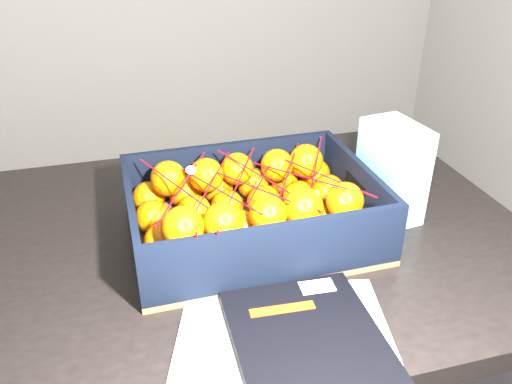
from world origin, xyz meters
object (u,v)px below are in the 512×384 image
object	(u,v)px
retail_carton	(392,171)
table	(219,277)
magazine_stack	(293,352)
produce_crate	(252,218)

from	to	relation	value
retail_carton	table	bearing A→B (deg)	170.38
retail_carton	magazine_stack	bearing A→B (deg)	-142.02
retail_carton	produce_crate	bearing A→B (deg)	173.00
produce_crate	retail_carton	size ratio (longest dim) A/B	2.30
table	magazine_stack	world-z (taller)	magazine_stack
magazine_stack	produce_crate	size ratio (longest dim) A/B	0.89
table	retail_carton	size ratio (longest dim) A/B	6.30
produce_crate	retail_carton	world-z (taller)	retail_carton
table	produce_crate	world-z (taller)	produce_crate
produce_crate	table	bearing A→B (deg)	165.86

